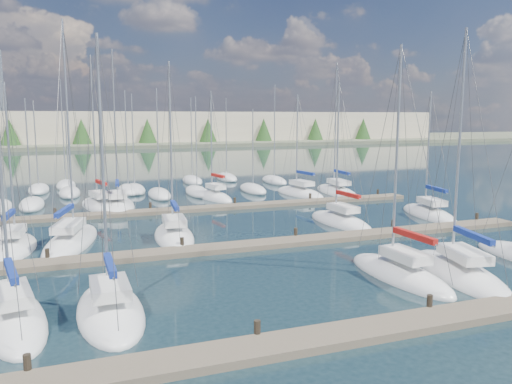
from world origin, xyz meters
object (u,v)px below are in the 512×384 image
object	(u,v)px
sailboat_l	(340,222)
sailboat_c	(110,311)
sailboat_n	(99,206)
sailboat_p	(214,197)
sailboat_b	(13,319)
sailboat_o	(118,206)
sailboat_j	(174,236)
sailboat_q	(300,193)
sailboat_m	(429,214)
sailboat_r	(337,192)
sailboat_d	(400,274)
sailboat_e	(459,273)
sailboat_i	(71,241)
sailboat_h	(14,248)

from	to	relation	value
sailboat_l	sailboat_c	size ratio (longest dim) A/B	0.94
sailboat_n	sailboat_c	size ratio (longest dim) A/B	1.17
sailboat_p	sailboat_b	size ratio (longest dim) A/B	1.05
sailboat_l	sailboat_o	xyz separation A→B (m)	(-16.15, 13.35, 0.01)
sailboat_b	sailboat_j	bearing A→B (deg)	42.77
sailboat_j	sailboat_b	xyz separation A→B (m)	(-9.08, -12.21, -0.01)
sailboat_p	sailboat_q	world-z (taller)	sailboat_p
sailboat_n	sailboat_m	xyz separation A→B (m)	(26.56, -13.82, -0.02)
sailboat_j	sailboat_b	size ratio (longest dim) A/B	1.15
sailboat_r	sailboat_d	bearing A→B (deg)	-108.10
sailboat_m	sailboat_b	size ratio (longest dim) A/B	1.01
sailboat_c	sailboat_o	world-z (taller)	sailboat_o
sailboat_b	sailboat_e	world-z (taller)	sailboat_e
sailboat_m	sailboat_d	world-z (taller)	sailboat_d
sailboat_i	sailboat_e	size ratio (longest dim) A/B	1.13
sailboat_p	sailboat_j	world-z (taller)	sailboat_j
sailboat_i	sailboat_p	bearing A→B (deg)	60.56
sailboat_j	sailboat_r	size ratio (longest dim) A/B	0.86
sailboat_j	sailboat_i	world-z (taller)	sailboat_i
sailboat_d	sailboat_b	distance (m)	18.75
sailboat_p	sailboat_r	xyz separation A→B (m)	(13.87, -1.12, -0.01)
sailboat_e	sailboat_r	size ratio (longest dim) A/B	0.91
sailboat_j	sailboat_h	xyz separation A→B (m)	(-10.26, 0.28, -0.00)
sailboat_e	sailboat_o	xyz separation A→B (m)	(-15.50, 27.26, 0.01)
sailboat_d	sailboat_j	bearing A→B (deg)	123.94
sailboat_j	sailboat_e	xyz separation A→B (m)	(12.81, -13.68, -0.00)
sailboat_q	sailboat_r	distance (m)	4.35
sailboat_j	sailboat_e	world-z (taller)	sailboat_e
sailboat_b	sailboat_r	size ratio (longest dim) A/B	0.75
sailboat_l	sailboat_h	bearing A→B (deg)	175.44
sailboat_l	sailboat_c	bearing A→B (deg)	-149.58
sailboat_l	sailboat_d	world-z (taller)	sailboat_d
sailboat_b	sailboat_m	bearing A→B (deg)	11.29
sailboat_d	sailboat_p	bearing A→B (deg)	91.76
sailboat_m	sailboat_o	size ratio (longest dim) A/B	0.74
sailboat_j	sailboat_i	xyz separation A→B (m)	(-6.82, 0.81, 0.01)
sailboat_p	sailboat_o	bearing A→B (deg)	-178.84
sailboat_o	sailboat_d	bearing A→B (deg)	-60.27
sailboat_q	sailboat_n	world-z (taller)	sailboat_n
sailboat_b	sailboat_o	world-z (taller)	sailboat_o
sailboat_l	sailboat_o	world-z (taller)	sailboat_o
sailboat_n	sailboat_p	bearing A→B (deg)	-5.54
sailboat_l	sailboat_m	world-z (taller)	sailboat_l
sailboat_m	sailboat_n	bearing A→B (deg)	162.60
sailboat_d	sailboat_r	world-z (taller)	sailboat_r
sailboat_o	sailboat_p	bearing A→B (deg)	16.36
sailboat_e	sailboat_l	bearing A→B (deg)	99.60
sailboat_m	sailboat_d	size ratio (longest dim) A/B	0.88
sailboat_j	sailboat_n	bearing A→B (deg)	111.79
sailboat_c	sailboat_e	size ratio (longest dim) A/B	0.92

